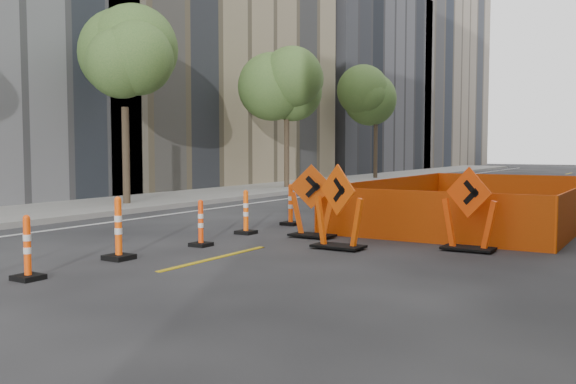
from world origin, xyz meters
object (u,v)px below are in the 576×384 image
Objects in this scene: channelizer_4 at (118,228)px; channelizer_5 at (201,223)px; channelizer_6 at (246,212)px; chevron_sign_right at (469,209)px; channelizer_7 at (291,205)px; chevron_sign_center at (339,207)px; chevron_sign_left at (312,201)px; channelizer_3 at (27,247)px; channelizer_8 at (328,201)px.

channelizer_5 is at bearing 82.14° from channelizer_4.
chevron_sign_right is at bearing 3.39° from channelizer_6.
chevron_sign_center reaches higher than channelizer_7.
chevron_sign_left is 1.00× the size of chevron_sign_right.
channelizer_6 is 2.93m from chevron_sign_center.
channelizer_6 is 0.61× the size of chevron_sign_center.
chevron_sign_center reaches higher than channelizer_4.
channelizer_4 is at bearing -109.61° from chevron_sign_center.
chevron_sign_left is at bearing 69.52° from channelizer_4.
channelizer_3 is 7.93m from chevron_sign_right.
channelizer_6 is 1.65m from chevron_sign_left.
channelizer_4 is 4.53m from chevron_sign_left.
channelizer_8 is (0.03, 7.87, -0.10)m from channelizer_4.
chevron_sign_right reaches higher than channelizer_8.
chevron_sign_left reaches higher than channelizer_8.
chevron_sign_right is (3.48, -0.00, 0.00)m from chevron_sign_left.
chevron_sign_center is (2.81, -0.79, 0.33)m from channelizer_6.
chevron_sign_center reaches higher than channelizer_8.
channelizer_6 is at bearing 172.49° from chevron_sign_left.
channelizer_3 is at bearing -121.42° from chevron_sign_left.
chevron_sign_center is (2.80, -2.76, 0.31)m from channelizer_7.
chevron_sign_left is at bearing 59.99° from channelizer_5.
channelizer_6 is at bearing -90.51° from channelizer_8.
channelizer_7 is 3.94m from chevron_sign_center.
channelizer_7 is 0.65× the size of chevron_sign_left.
channelizer_3 is 9.84m from channelizer_8.
channelizer_8 is at bearing 89.25° from channelizer_7.
channelizer_5 is at bearing -133.01° from chevron_sign_center.
channelizer_6 is (-0.28, 1.97, 0.04)m from channelizer_5.
chevron_sign_left is at bearing -46.50° from channelizer_7.
channelizer_4 is 1.11× the size of channelizer_6.
channelizer_4 is 3.93m from channelizer_6.
channelizer_3 is 5.90m from channelizer_6.
chevron_sign_left is 0.97× the size of chevron_sign_center.
chevron_sign_center is at bearing -44.64° from channelizer_7.
chevron_sign_right reaches higher than channelizer_7.
channelizer_6 is 0.96× the size of channelizer_7.
channelizer_4 is at bearing -89.88° from channelizer_6.
channelizer_7 is at bearing 115.25° from chevron_sign_left.
channelizer_3 is at bearing -86.23° from channelizer_4.
chevron_sign_center reaches higher than channelizer_3.
channelizer_8 is at bearing 90.60° from channelizer_3.
channelizer_3 is at bearing -92.07° from channelizer_5.
chevron_sign_left is 1.64m from chevron_sign_center.
channelizer_5 is (0.27, 1.97, -0.09)m from channelizer_4.
channelizer_7 is at bearing 93.93° from channelizer_5.
chevron_sign_left reaches higher than channelizer_6.
chevron_sign_left is 3.48m from chevron_sign_right.
chevron_sign_center is (2.80, 3.14, 0.27)m from channelizer_4.
channelizer_8 is 0.57× the size of chevron_sign_right.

